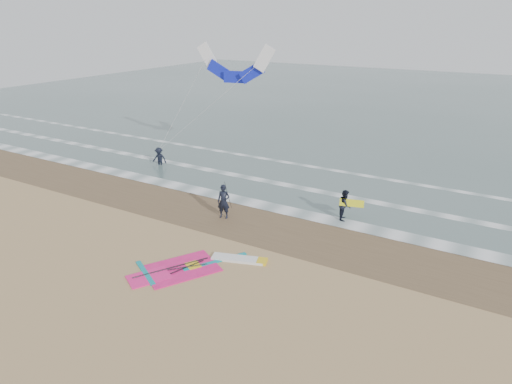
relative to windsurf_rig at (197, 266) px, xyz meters
The scene contains 11 objects.
ground 0.83m from the windsurf_rig, 41.02° to the right, with size 120.00×120.00×0.00m, color tan.
sea_water 47.46m from the windsurf_rig, 89.25° to the left, with size 120.00×80.00×0.02m, color #47605E.
wet_sand_band 5.49m from the windsurf_rig, 83.48° to the left, with size 120.00×5.00×0.01m, color brown.
foam_waterline 9.92m from the windsurf_rig, 86.39° to the left, with size 120.00×9.15×0.02m.
windsurf_rig is the anchor object (origin of this frame).
person_standing 5.51m from the windsurf_rig, 111.27° to the left, with size 0.70×0.46×1.93m, color black.
person_walking 9.12m from the windsurf_rig, 64.81° to the left, with size 0.83×0.65×1.71m, color black.
person_wading 15.66m from the windsurf_rig, 137.45° to the left, with size 1.11×0.64×1.72m, color black.
held_pole 5.51m from the windsurf_rig, 108.26° to the left, with size 0.17×0.86×1.82m.
carried_kiteboard 9.24m from the windsurf_rig, 62.28° to the left, with size 1.30×0.51×0.39m.
surf_kite 16.19m from the windsurf_rig, 115.65° to the left, with size 8.34×2.79×7.68m.
Camera 1 is at (10.63, -13.48, 10.46)m, focal length 32.00 mm.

